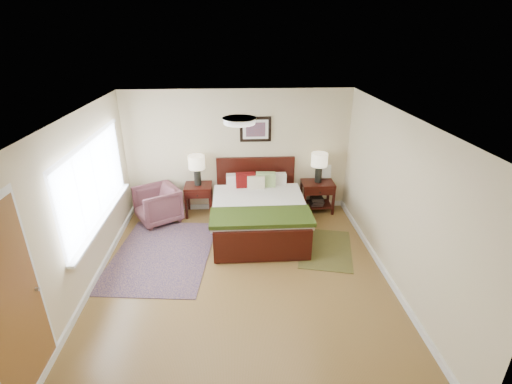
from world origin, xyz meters
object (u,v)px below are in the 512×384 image
nightstand_right (317,194)px  lamp_left (197,165)px  bed (259,206)px  rug_persian (162,254)px  nightstand_left (198,191)px  lamp_right (319,162)px  armchair (158,205)px

nightstand_right → lamp_left: (-2.45, 0.01, 0.68)m
bed → rug_persian: bearing=-157.0°
nightstand_left → rug_persian: size_ratio=0.29×
lamp_right → armchair: 3.33m
nightstand_left → armchair: 0.85m
lamp_right → nightstand_right: bearing=-90.0°
nightstand_left → nightstand_right: size_ratio=0.99×
nightstand_left → armchair: (-0.79, -0.25, -0.17)m
nightstand_left → armchair: bearing=-162.6°
rug_persian → nightstand_right: bearing=32.9°
lamp_right → rug_persian: (-2.97, -1.52, -1.07)m
nightstand_left → rug_persian: nightstand_left is taller
lamp_right → armchair: size_ratio=0.78×
lamp_left → armchair: size_ratio=0.78×
nightstand_right → lamp_left: lamp_left is taller
lamp_left → armchair: (-0.79, -0.27, -0.72)m
armchair → lamp_right: bearing=64.2°
lamp_left → rug_persian: bearing=-109.1°
bed → lamp_left: lamp_left is taller
lamp_right → armchair: bearing=-175.2°
nightstand_left → lamp_left: 0.55m
nightstand_left → bed: bearing=-33.4°
bed → lamp_right: (1.27, 0.80, 0.55)m
nightstand_left → lamp_right: bearing=0.5°
lamp_left → lamp_right: size_ratio=1.00×
nightstand_left → lamp_left: bearing=90.0°
lamp_right → armchair: lamp_right is taller
lamp_left → nightstand_right: bearing=-0.3°
lamp_right → armchair: (-3.24, -0.27, -0.72)m
nightstand_right → rug_persian: bearing=-153.2°
bed → nightstand_right: (1.27, 0.78, -0.13)m
armchair → bed: bearing=44.5°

